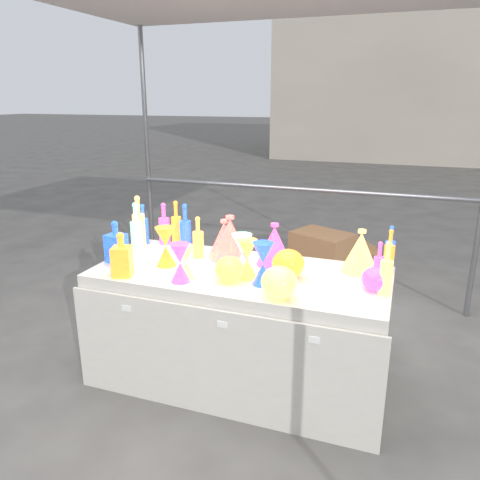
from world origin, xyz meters
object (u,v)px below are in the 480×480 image
(hourglass_0, at_px, (166,246))
(lampshade_0, at_px, (224,238))
(globe_0, at_px, (229,271))
(display_table, at_px, (240,327))
(bottle_0, at_px, (136,229))
(cardboard_box_closed, at_px, (322,252))

(hourglass_0, relative_size, lampshade_0, 1.00)
(globe_0, bearing_deg, display_table, 90.10)
(display_table, height_order, lampshade_0, lampshade_0)
(display_table, height_order, bottle_0, bottle_0)
(bottle_0, height_order, hourglass_0, bottle_0)
(display_table, xyz_separation_m, bottle_0, (-0.85, 0.21, 0.51))
(cardboard_box_closed, relative_size, globe_0, 3.47)
(globe_0, bearing_deg, cardboard_box_closed, 86.34)
(hourglass_0, bearing_deg, lampshade_0, 46.34)
(cardboard_box_closed, height_order, globe_0, globe_0)
(hourglass_0, bearing_deg, display_table, 6.22)
(lampshade_0, bearing_deg, bottle_0, 172.46)
(globe_0, bearing_deg, hourglass_0, 165.63)
(globe_0, relative_size, lampshade_0, 0.66)
(cardboard_box_closed, xyz_separation_m, globe_0, (-0.15, -2.33, 0.61))
(display_table, xyz_separation_m, hourglass_0, (-0.48, -0.05, 0.50))
(cardboard_box_closed, xyz_separation_m, hourglass_0, (-0.63, -2.21, 0.66))
(hourglass_0, distance_m, globe_0, 0.50)
(hourglass_0, height_order, lampshade_0, same)
(hourglass_0, relative_size, globe_0, 1.50)
(bottle_0, xyz_separation_m, lampshade_0, (0.65, 0.03, -0.01))
(display_table, bearing_deg, hourglass_0, -173.78)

